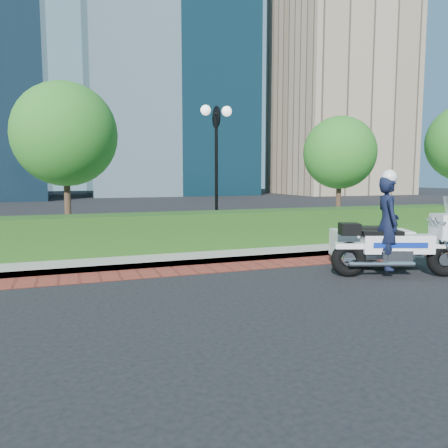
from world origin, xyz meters
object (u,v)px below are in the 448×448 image
object	(u,v)px
lamppost	(216,151)
tree_c	(340,153)
tree_b	(65,135)
police_motorcycle	(385,238)

from	to	relation	value
lamppost	tree_c	size ratio (longest dim) A/B	0.98
tree_b	tree_c	xyz separation A→B (m)	(10.00, -0.00, -0.39)
tree_b	lamppost	bearing A→B (deg)	-16.11
lamppost	tree_c	distance (m)	5.65
lamppost	police_motorcycle	world-z (taller)	lamppost
tree_b	tree_c	world-z (taller)	tree_b
tree_c	police_motorcycle	xyz separation A→B (m)	(-3.38, -6.71, -2.26)
lamppost	police_motorcycle	xyz separation A→B (m)	(2.12, -5.41, -2.17)
lamppost	tree_b	distance (m)	4.71
tree_b	tree_c	size ratio (longest dim) A/B	1.14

